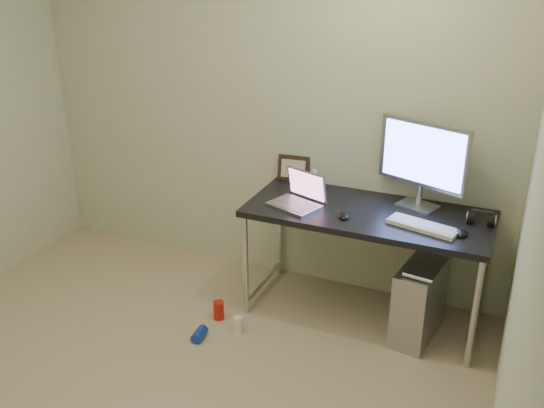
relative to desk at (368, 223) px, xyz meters
The scene contains 17 objects.
wall_back 1.09m from the desk, 159.13° to the left, with size 3.50×0.02×2.50m, color beige.
wall_right 1.77m from the desk, 58.09° to the right, with size 0.02×3.50×2.50m, color beige.
desk is the anchor object (origin of this frame).
tower_computer 0.57m from the desk, 12.94° to the right, with size 0.28×0.50×0.53m.
cable_a 0.51m from the desk, 40.16° to the left, with size 0.01×0.01×0.70m, color black.
cable_b 0.57m from the desk, 31.66° to the left, with size 0.01×0.01×0.72m, color black.
can_red 1.13m from the desk, 152.85° to the right, with size 0.07×0.07×0.13m, color red.
can_white 1.04m from the desk, 142.13° to the right, with size 0.06×0.06×0.11m, color white.
can_blue 1.26m from the desk, 141.41° to the right, with size 0.07×0.07×0.12m, color #1536B5.
laptop 0.46m from the desk, behind, with size 0.37×0.34×0.21m.
monitor 0.52m from the desk, 34.90° to the left, with size 0.57×0.25×0.55m.
keyboard 0.38m from the desk, 17.76° to the right, with size 0.41×0.13×0.02m, color silver.
mouse_right 0.59m from the desk, 11.27° to the right, with size 0.07×0.12×0.04m, color black.
mouse_left 0.21m from the desk, 126.27° to the right, with size 0.06×0.10×0.03m, color black.
headphones 0.67m from the desk, ahead, with size 0.16×0.10×0.11m.
picture_frame 0.71m from the desk, 153.78° to the left, with size 0.22×0.03×0.18m, color black.
webcam 0.54m from the desk, 151.20° to the left, with size 0.04×0.03×0.12m.
Camera 1 is at (1.68, -1.96, 2.28)m, focal length 40.00 mm.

